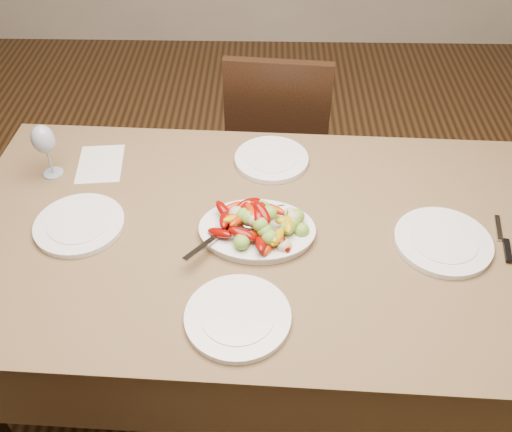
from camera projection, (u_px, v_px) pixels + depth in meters
The scene contains 13 objects.
floor at pixel (208, 412), 2.11m from camera, with size 6.00×6.00×0.00m, color #3C2612.
dining_table at pixel (256, 308), 1.99m from camera, with size 1.84×1.04×0.76m, color brown.
chair_far at pixel (279, 137), 2.57m from camera, with size 0.42×0.42×0.95m, color black, non-canonical shape.
serving_platter at pixel (257, 232), 1.71m from camera, with size 0.34×0.25×0.02m, color white.
roasted_vegetables at pixel (257, 218), 1.67m from camera, with size 0.28×0.19×0.09m, color #6B0602, non-canonical shape.
serving_spoon at pixel (234, 231), 1.66m from camera, with size 0.28×0.06×0.03m, color #9EA0A8, non-canonical shape.
plate_left at pixel (79, 225), 1.74m from camera, with size 0.27×0.27×0.02m, color white.
plate_right at pixel (443, 242), 1.68m from camera, with size 0.29×0.29×0.02m, color white.
plate_far at pixel (272, 160), 1.97m from camera, with size 0.26×0.26×0.02m, color white.
plate_near at pixel (238, 317), 1.48m from camera, with size 0.28×0.28×0.02m, color white.
wine_glass at pixel (46, 150), 1.86m from camera, with size 0.08×0.08×0.20m, color #8C99A5, non-canonical shape.
menu_card at pixel (100, 164), 1.97m from camera, with size 0.15×0.21×0.00m, color silver.
table_knife at pixel (503, 241), 1.69m from camera, with size 0.02×0.20×0.01m, color #9EA0A8, non-canonical shape.
Camera 1 is at (0.20, -1.04, 1.97)m, focal length 40.00 mm.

